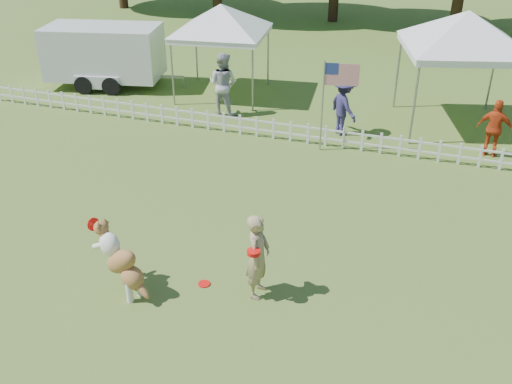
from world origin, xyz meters
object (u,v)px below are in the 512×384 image
canopy_tent_right (459,72)px  spectator_b (344,106)px  canopy_tent_left (222,52)px  frisbee_on_turf (204,284)px  handler (258,256)px  flag_pole (322,107)px  spectator_a (223,84)px  dog (122,262)px  cargo_trailer (105,56)px  spectator_c (495,129)px

canopy_tent_right → spectator_b: canopy_tent_right is taller
canopy_tent_left → frisbee_on_turf: bearing=-77.4°
handler → flag_pole: flag_pole is taller
spectator_a → canopy_tent_right: bearing=-162.6°
handler → canopy_tent_right: canopy_tent_right is taller
canopy_tent_left → spectator_b: size_ratio=1.74×
frisbee_on_turf → canopy_tent_right: canopy_tent_right is taller
dog → spectator_a: 8.89m
handler → flag_pole: bearing=2.3°
spectator_b → cargo_trailer: bearing=35.4°
handler → spectator_b: spectator_b is taller
canopy_tent_right → spectator_a: 6.91m
canopy_tent_right → spectator_b: bearing=-165.3°
cargo_trailer → spectator_a: size_ratio=2.51×
canopy_tent_right → cargo_trailer: (-11.69, -0.12, -0.57)m
dog → flag_pole: size_ratio=0.53×
handler → cargo_trailer: 12.79m
handler → frisbee_on_turf: bearing=93.7°
dog → canopy_tent_left: size_ratio=0.44×
spectator_a → flag_pole: bearing=160.7°
frisbee_on_turf → spectator_b: bearing=83.2°
handler → canopy_tent_right: bearing=-18.3°
dog → cargo_trailer: cargo_trailer is taller
handler → dog: handler is taller
spectator_c → spectator_a: bearing=4.3°
frisbee_on_turf → flag_pole: flag_pole is taller
dog → frisbee_on_turf: size_ratio=5.83×
canopy_tent_left → cargo_trailer: bearing=178.6°
canopy_tent_right → spectator_a: canopy_tent_right is taller
frisbee_on_turf → cargo_trailer: (-7.85, 9.31, 1.05)m
spectator_c → cargo_trailer: bearing=0.3°
spectator_b → spectator_c: 4.02m
frisbee_on_turf → spectator_c: size_ratio=0.14×
canopy_tent_right → dog: bearing=-132.4°
cargo_trailer → spectator_a: bearing=-27.1°
flag_pole → spectator_c: bearing=2.6°
flag_pole → spectator_a: 3.87m
frisbee_on_turf → canopy_tent_right: 10.31m
handler → frisbee_on_turf: (-1.01, -0.09, -0.79)m
cargo_trailer → spectator_b: bearing=-23.4°
frisbee_on_turf → spectator_a: 8.63m
handler → spectator_b: size_ratio=0.95×
frisbee_on_turf → canopy_tent_left: (-3.61, 9.77, 1.45)m
dog → canopy_tent_right: 11.33m
spectator_c → canopy_tent_left: bearing=-6.5°
canopy_tent_right → flag_pole: bearing=-152.9°
dog → handler: bearing=39.4°
canopy_tent_right → frisbee_on_turf: bearing=-127.8°
handler → spectator_c: size_ratio=1.03×
frisbee_on_turf → spectator_a: bearing=109.8°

